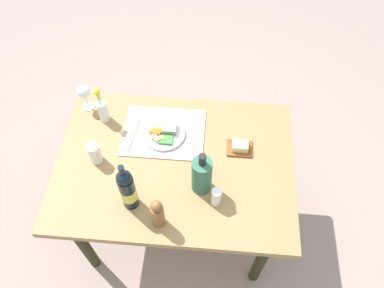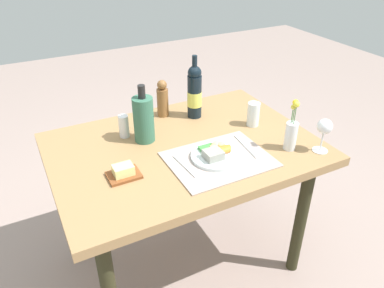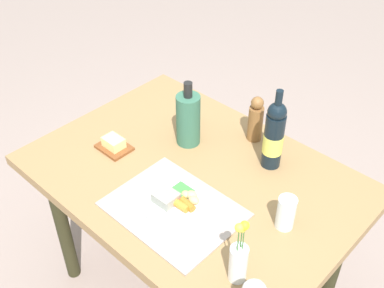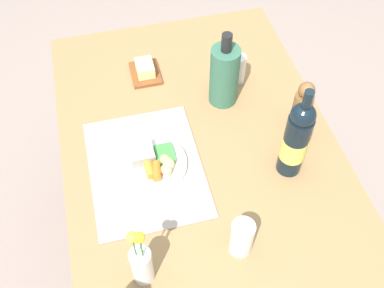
% 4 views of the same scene
% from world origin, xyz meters
% --- Properties ---
extents(dining_table, '(1.20, 0.85, 0.74)m').
position_xyz_m(dining_table, '(0.00, 0.00, 0.65)').
color(dining_table, '#977349').
rests_on(dining_table, ground_plane).
extents(placemat, '(0.43, 0.33, 0.01)m').
position_xyz_m(placemat, '(0.08, -0.18, 0.75)').
color(placemat, '#A7968E').
rests_on(placemat, dining_table).
extents(dinner_plate, '(0.22, 0.22, 0.05)m').
position_xyz_m(dinner_plate, '(0.07, -0.16, 0.77)').
color(dinner_plate, white).
rests_on(dinner_plate, placemat).
extents(fork, '(0.03, 0.18, 0.00)m').
position_xyz_m(fork, '(-0.08, -0.16, 0.75)').
color(fork, silver).
rests_on(fork, placemat).
extents(knife, '(0.04, 0.21, 0.00)m').
position_xyz_m(knife, '(0.24, -0.15, 0.75)').
color(knife, silver).
rests_on(knife, placemat).
extents(wine_bottle, '(0.07, 0.07, 0.33)m').
position_xyz_m(wine_bottle, '(0.18, 0.24, 0.88)').
color(wine_bottle, black).
rests_on(wine_bottle, dining_table).
extents(flower_vase, '(0.05, 0.05, 0.24)m').
position_xyz_m(flower_vase, '(0.41, -0.24, 0.83)').
color(flower_vase, silver).
rests_on(flower_vase, dining_table).
extents(pepper_mill, '(0.06, 0.06, 0.20)m').
position_xyz_m(pepper_mill, '(0.04, 0.32, 0.84)').
color(pepper_mill, brown).
rests_on(pepper_mill, dining_table).
extents(salt_shaker, '(0.05, 0.05, 0.11)m').
position_xyz_m(salt_shaker, '(-0.22, 0.20, 0.80)').
color(salt_shaker, white).
rests_on(salt_shaker, dining_table).
extents(water_tumbler, '(0.06, 0.06, 0.12)m').
position_xyz_m(water_tumbler, '(0.39, 0.02, 0.80)').
color(water_tumbler, silver).
rests_on(water_tumbler, dining_table).
extents(butter_dish, '(0.13, 0.10, 0.05)m').
position_xyz_m(butter_dish, '(-0.32, -0.11, 0.76)').
color(butter_dish, brown).
rests_on(butter_dish, dining_table).
extents(cooler_bottle, '(0.09, 0.09, 0.27)m').
position_xyz_m(cooler_bottle, '(-0.14, 0.13, 0.86)').
color(cooler_bottle, '#34664F').
rests_on(cooler_bottle, dining_table).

